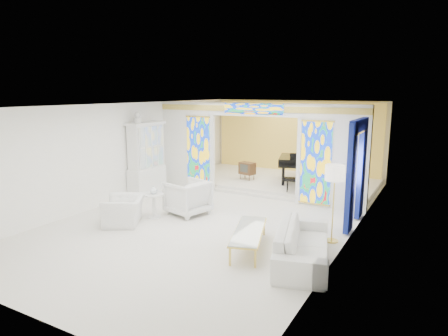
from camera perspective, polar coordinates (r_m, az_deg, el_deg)
The scene contains 24 objects.
floor at distance 11.26m, azimuth -0.07°, elevation -6.42°, with size 12.00×12.00×0.00m, color beige.
ceiling at distance 10.76m, azimuth -0.08°, elevation 9.02°, with size 7.00×12.00×0.02m, color silver.
wall_back at distance 16.36m, azimuth 10.25°, elevation 4.24°, with size 7.00×0.02×3.00m, color white.
wall_front at distance 6.51m, azimuth -26.98°, elevation -6.89°, with size 7.00×0.02×3.00m, color white.
wall_left at distance 12.96m, azimuth -13.73°, elevation 2.37°, with size 0.02×12.00×3.00m, color white.
wall_right at distance 9.73m, azimuth 18.24°, elevation -0.64°, with size 0.02×12.00×3.00m, color white.
partition_wall at distance 12.65m, azimuth 4.34°, elevation 3.15°, with size 7.00×0.22×3.00m.
stained_glass_left at distance 13.57m, azimuth -3.67°, elevation 2.19°, with size 0.90×0.04×2.40m, color gold.
stained_glass_right at distance 11.90m, azimuth 13.00°, elevation 0.69°, with size 0.90×0.04×2.40m, color gold.
stained_glass_transom at distance 12.45m, azimuth 4.21°, elevation 8.42°, with size 2.00×0.04×0.34m, color gold.
alcove_platform at distance 14.83m, azimuth 7.67°, elevation -1.89°, with size 6.80×3.80×0.18m, color beige.
gold_curtain_back at distance 16.25m, azimuth 10.12°, elevation 4.20°, with size 6.70×0.10×2.90m, color #E1BB4E.
chandelier at distance 14.33m, azimuth 8.53°, elevation 7.58°, with size 0.48×0.48×0.30m, color gold.
blue_drapes at distance 10.41m, azimuth 18.47°, elevation 0.51°, with size 0.14×1.85×2.65m.
china_cabinet at distance 13.27m, azimuth -11.02°, elevation 1.23°, with size 0.56×1.46×2.72m.
armchair_left at distance 10.58m, azimuth -14.08°, elevation -5.92°, with size 1.08×0.94×0.70m, color silver.
armchair_right at distance 11.09m, azimuth -5.22°, elevation -4.20°, with size 1.01×1.04×0.95m, color white.
sofa at distance 8.26m, azimuth 11.17°, elevation -10.51°, with size 2.52×0.98×0.74m, color white.
side_table at distance 10.90m, azimuth -9.98°, elevation -4.81°, with size 0.57×0.57×0.66m.
vase at distance 10.81m, azimuth -10.04°, elevation -3.09°, with size 0.20×0.20×0.21m, color white.
coffee_table at distance 8.68m, azimuth 3.56°, elevation -9.04°, with size 1.17×2.03×0.43m.
floor_lamp at distance 9.12m, azimuth 15.55°, elevation -1.19°, with size 0.47×0.47×1.77m.
grand_piano at distance 14.43m, azimuth 11.45°, elevation 1.02°, with size 2.00×3.06×1.11m.
tv_console at distance 14.56m, azimuth 3.33°, elevation -0.06°, with size 0.61×0.48×0.63m.
Camera 1 is at (5.24, -9.39, 3.36)m, focal length 32.00 mm.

